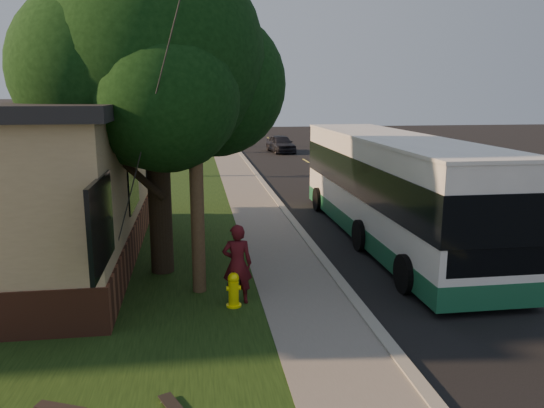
{
  "coord_description": "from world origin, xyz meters",
  "views": [
    {
      "loc": [
        -3.31,
        -10.45,
        4.47
      ],
      "look_at": [
        -1.28,
        3.48,
        1.5
      ],
      "focal_mm": 35.0,
      "sensor_mm": 36.0,
      "label": 1
    }
  ],
  "objects_px": {
    "skateboard_main": "(174,408)",
    "skateboard_spare": "(60,408)",
    "fire_hydrant": "(234,290)",
    "traffic_signal": "(240,109)",
    "transit_bus": "(391,185)",
    "skateboarder": "(237,264)",
    "bare_tree_far": "(198,126)",
    "leafy_tree": "(155,62)",
    "utility_pole": "(193,85)",
    "bare_tree_near": "(191,137)",
    "distant_car": "(281,144)"
  },
  "relations": [
    {
      "from": "fire_hydrant",
      "to": "skateboard_spare",
      "type": "xyz_separation_m",
      "value": [
        -2.7,
        -3.4,
        -0.31
      ]
    },
    {
      "from": "skateboard_main",
      "to": "skateboard_spare",
      "type": "bearing_deg",
      "value": 171.55
    },
    {
      "from": "skateboard_main",
      "to": "distant_car",
      "type": "bearing_deg",
      "value": 78.24
    },
    {
      "from": "traffic_signal",
      "to": "skateboard_main",
      "type": "bearing_deg",
      "value": -96.37
    },
    {
      "from": "leafy_tree",
      "to": "skateboard_spare",
      "type": "height_order",
      "value": "leafy_tree"
    },
    {
      "from": "skateboarder",
      "to": "bare_tree_near",
      "type": "bearing_deg",
      "value": -83.33
    },
    {
      "from": "fire_hydrant",
      "to": "skateboard_spare",
      "type": "relative_size",
      "value": 0.98
    },
    {
      "from": "bare_tree_near",
      "to": "bare_tree_far",
      "type": "distance_m",
      "value": 12.01
    },
    {
      "from": "utility_pole",
      "to": "leafy_tree",
      "type": "relative_size",
      "value": 1.16
    },
    {
      "from": "fire_hydrant",
      "to": "bare_tree_far",
      "type": "distance_m",
      "value": 30.04
    },
    {
      "from": "transit_bus",
      "to": "skateboard_spare",
      "type": "height_order",
      "value": "transit_bus"
    },
    {
      "from": "transit_bus",
      "to": "skateboarder",
      "type": "height_order",
      "value": "transit_bus"
    },
    {
      "from": "traffic_signal",
      "to": "distant_car",
      "type": "height_order",
      "value": "traffic_signal"
    },
    {
      "from": "utility_pole",
      "to": "leafy_tree",
      "type": "bearing_deg",
      "value": 117.6
    },
    {
      "from": "utility_pole",
      "to": "skateboarder",
      "type": "bearing_deg",
      "value": -44.81
    },
    {
      "from": "bare_tree_near",
      "to": "skateboard_spare",
      "type": "height_order",
      "value": "bare_tree_near"
    },
    {
      "from": "traffic_signal",
      "to": "bare_tree_far",
      "type": "bearing_deg",
      "value": -131.19
    },
    {
      "from": "bare_tree_near",
      "to": "traffic_signal",
      "type": "relative_size",
      "value": 0.78
    },
    {
      "from": "bare_tree_far",
      "to": "transit_bus",
      "type": "distance_m",
      "value": 25.93
    },
    {
      "from": "utility_pole",
      "to": "skateboard_spare",
      "type": "relative_size",
      "value": 12.02
    },
    {
      "from": "traffic_signal",
      "to": "transit_bus",
      "type": "relative_size",
      "value": 0.46
    },
    {
      "from": "bare_tree_near",
      "to": "transit_bus",
      "type": "distance_m",
      "value": 14.64
    },
    {
      "from": "skateboard_spare",
      "to": "bare_tree_far",
      "type": "bearing_deg",
      "value": 86.06
    },
    {
      "from": "bare_tree_near",
      "to": "skateboard_main",
      "type": "distance_m",
      "value": 21.74
    },
    {
      "from": "distant_car",
      "to": "traffic_signal",
      "type": "bearing_deg",
      "value": 112.54
    },
    {
      "from": "skateboard_main",
      "to": "bare_tree_far",
      "type": "bearing_deg",
      "value": 88.8
    },
    {
      "from": "distant_car",
      "to": "skateboarder",
      "type": "bearing_deg",
      "value": -107.65
    },
    {
      "from": "bare_tree_far",
      "to": "skateboard_spare",
      "type": "height_order",
      "value": "bare_tree_far"
    },
    {
      "from": "bare_tree_far",
      "to": "traffic_signal",
      "type": "height_order",
      "value": "traffic_signal"
    },
    {
      "from": "utility_pole",
      "to": "skateboard_spare",
      "type": "bearing_deg",
      "value": -114.37
    },
    {
      "from": "transit_bus",
      "to": "distant_car",
      "type": "height_order",
      "value": "transit_bus"
    },
    {
      "from": "fire_hydrant",
      "to": "transit_bus",
      "type": "distance_m",
      "value": 7.08
    },
    {
      "from": "fire_hydrant",
      "to": "skateboarder",
      "type": "distance_m",
      "value": 0.54
    },
    {
      "from": "bare_tree_far",
      "to": "skateboard_main",
      "type": "distance_m",
      "value": 33.7
    },
    {
      "from": "leafy_tree",
      "to": "distant_car",
      "type": "height_order",
      "value": "leafy_tree"
    },
    {
      "from": "distant_car",
      "to": "skateboard_main",
      "type": "bearing_deg",
      "value": -108.42
    },
    {
      "from": "fire_hydrant",
      "to": "traffic_signal",
      "type": "distance_m",
      "value": 34.25
    },
    {
      "from": "utility_pole",
      "to": "skateboarder",
      "type": "xyz_separation_m",
      "value": [
        0.81,
        -0.8,
        -3.7
      ]
    },
    {
      "from": "bare_tree_far",
      "to": "traffic_signal",
      "type": "distance_m",
      "value": 5.44
    },
    {
      "from": "bare_tree_near",
      "to": "skateboard_main",
      "type": "bearing_deg",
      "value": -90.54
    },
    {
      "from": "bare_tree_far",
      "to": "transit_bus",
      "type": "relative_size",
      "value": 0.34
    },
    {
      "from": "bare_tree_near",
      "to": "traffic_signal",
      "type": "xyz_separation_m",
      "value": [
        4.0,
        16.0,
        1.01
      ]
    },
    {
      "from": "skateboarder",
      "to": "skateboard_spare",
      "type": "distance_m",
      "value": 4.63
    },
    {
      "from": "traffic_signal",
      "to": "skateboard_main",
      "type": "height_order",
      "value": "traffic_signal"
    },
    {
      "from": "fire_hydrant",
      "to": "transit_bus",
      "type": "bearing_deg",
      "value": 42.21
    },
    {
      "from": "traffic_signal",
      "to": "utility_pole",
      "type": "bearing_deg",
      "value": -96.58
    },
    {
      "from": "traffic_signal",
      "to": "skateboard_spare",
      "type": "bearing_deg",
      "value": -98.81
    },
    {
      "from": "traffic_signal",
      "to": "skateboard_spare",
      "type": "xyz_separation_m",
      "value": [
        -5.8,
        -37.4,
        -3.04
      ]
    },
    {
      "from": "leafy_tree",
      "to": "bare_tree_far",
      "type": "height_order",
      "value": "leafy_tree"
    },
    {
      "from": "utility_pole",
      "to": "distant_car",
      "type": "height_order",
      "value": "utility_pole"
    }
  ]
}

